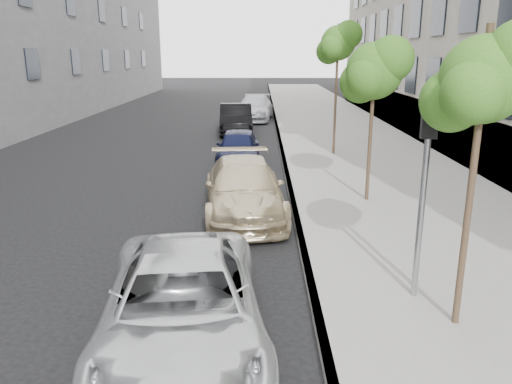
{
  "coord_description": "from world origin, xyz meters",
  "views": [
    {
      "loc": [
        0.28,
        -5.19,
        4.03
      ],
      "look_at": [
        0.19,
        3.84,
        1.5
      ],
      "focal_mm": 35.0,
      "sensor_mm": 36.0,
      "label": 1
    }
  ],
  "objects_px": {
    "tree_near": "(486,80)",
    "sedan_rear": "(255,108)",
    "minivan": "(182,306)",
    "suv": "(244,188)",
    "sedan_black": "(236,119)",
    "tree_far": "(339,43)",
    "sedan_blue": "(238,147)",
    "tree_mid": "(375,71)",
    "signal_pole": "(424,180)"
  },
  "relations": [
    {
      "from": "tree_near",
      "to": "sedan_blue",
      "type": "relative_size",
      "value": 1.14
    },
    {
      "from": "minivan",
      "to": "suv",
      "type": "xyz_separation_m",
      "value": [
        0.65,
        6.08,
        0.03
      ]
    },
    {
      "from": "signal_pole",
      "to": "suv",
      "type": "xyz_separation_m",
      "value": [
        -2.98,
        4.71,
        -1.43
      ]
    },
    {
      "from": "tree_near",
      "to": "tree_far",
      "type": "bearing_deg",
      "value": 90.0
    },
    {
      "from": "sedan_blue",
      "to": "tree_mid",
      "type": "bearing_deg",
      "value": -52.87
    },
    {
      "from": "sedan_blue",
      "to": "suv",
      "type": "bearing_deg",
      "value": -85.63
    },
    {
      "from": "tree_far",
      "to": "sedan_rear",
      "type": "relative_size",
      "value": 1.0
    },
    {
      "from": "tree_far",
      "to": "minivan",
      "type": "height_order",
      "value": "tree_far"
    },
    {
      "from": "tree_far",
      "to": "sedan_blue",
      "type": "bearing_deg",
      "value": -159.43
    },
    {
      "from": "tree_near",
      "to": "tree_mid",
      "type": "height_order",
      "value": "tree_mid"
    },
    {
      "from": "tree_far",
      "to": "sedan_blue",
      "type": "xyz_separation_m",
      "value": [
        -3.78,
        -1.42,
        -3.73
      ]
    },
    {
      "from": "tree_far",
      "to": "sedan_rear",
      "type": "height_order",
      "value": "tree_far"
    },
    {
      "from": "signal_pole",
      "to": "sedan_black",
      "type": "height_order",
      "value": "signal_pole"
    },
    {
      "from": "tree_mid",
      "to": "tree_far",
      "type": "relative_size",
      "value": 0.85
    },
    {
      "from": "tree_far",
      "to": "suv",
      "type": "bearing_deg",
      "value": -114.42
    },
    {
      "from": "sedan_black",
      "to": "tree_near",
      "type": "bearing_deg",
      "value": -80.67
    },
    {
      "from": "sedan_blue",
      "to": "sedan_rear",
      "type": "xyz_separation_m",
      "value": [
        0.45,
        12.73,
        0.09
      ]
    },
    {
      "from": "tree_far",
      "to": "sedan_black",
      "type": "relative_size",
      "value": 1.11
    },
    {
      "from": "tree_far",
      "to": "minivan",
      "type": "bearing_deg",
      "value": -106.57
    },
    {
      "from": "tree_far",
      "to": "sedan_black",
      "type": "height_order",
      "value": "tree_far"
    },
    {
      "from": "tree_near",
      "to": "sedan_black",
      "type": "height_order",
      "value": "tree_near"
    },
    {
      "from": "minivan",
      "to": "sedan_blue",
      "type": "xyz_separation_m",
      "value": [
        0.24,
        12.09,
        -0.01
      ]
    },
    {
      "from": "tree_far",
      "to": "signal_pole",
      "type": "bearing_deg",
      "value": -91.85
    },
    {
      "from": "signal_pole",
      "to": "suv",
      "type": "distance_m",
      "value": 5.75
    },
    {
      "from": "sedan_black",
      "to": "sedan_rear",
      "type": "relative_size",
      "value": 0.9
    },
    {
      "from": "sedan_black",
      "to": "sedan_rear",
      "type": "xyz_separation_m",
      "value": [
        0.89,
        5.41,
        -0.01
      ]
    },
    {
      "from": "tree_near",
      "to": "tree_far",
      "type": "height_order",
      "value": "tree_far"
    },
    {
      "from": "minivan",
      "to": "sedan_black",
      "type": "relative_size",
      "value": 1.05
    },
    {
      "from": "signal_pole",
      "to": "tree_mid",
      "type": "bearing_deg",
      "value": 95.29
    },
    {
      "from": "suv",
      "to": "sedan_black",
      "type": "distance_m",
      "value": 13.35
    },
    {
      "from": "tree_mid",
      "to": "sedan_rear",
      "type": "bearing_deg",
      "value": 100.58
    },
    {
      "from": "tree_near",
      "to": "sedan_rear",
      "type": "height_order",
      "value": "tree_near"
    },
    {
      "from": "signal_pole",
      "to": "suv",
      "type": "bearing_deg",
      "value": 131.6
    },
    {
      "from": "tree_near",
      "to": "signal_pole",
      "type": "distance_m",
      "value": 1.83
    },
    {
      "from": "sedan_rear",
      "to": "suv",
      "type": "bearing_deg",
      "value": -84.63
    },
    {
      "from": "sedan_blue",
      "to": "tree_far",
      "type": "bearing_deg",
      "value": 21.08
    },
    {
      "from": "tree_mid",
      "to": "suv",
      "type": "xyz_separation_m",
      "value": [
        -3.37,
        -0.93,
        -2.89
      ]
    },
    {
      "from": "tree_near",
      "to": "sedan_blue",
      "type": "height_order",
      "value": "tree_near"
    },
    {
      "from": "sedan_rear",
      "to": "tree_far",
      "type": "bearing_deg",
      "value": -68.11
    },
    {
      "from": "tree_far",
      "to": "sedan_blue",
      "type": "relative_size",
      "value": 1.33
    },
    {
      "from": "tree_far",
      "to": "tree_mid",
      "type": "bearing_deg",
      "value": -90.0
    },
    {
      "from": "tree_far",
      "to": "sedan_black",
      "type": "distance_m",
      "value": 8.11
    },
    {
      "from": "tree_near",
      "to": "suv",
      "type": "xyz_separation_m",
      "value": [
        -3.37,
        5.57,
        -2.99
      ]
    },
    {
      "from": "tree_near",
      "to": "sedan_rear",
      "type": "distance_m",
      "value": 24.72
    },
    {
      "from": "minivan",
      "to": "sedan_black",
      "type": "xyz_separation_m",
      "value": [
        -0.2,
        19.41,
        0.09
      ]
    },
    {
      "from": "tree_near",
      "to": "tree_mid",
      "type": "bearing_deg",
      "value": 90.0
    },
    {
      "from": "tree_near",
      "to": "suv",
      "type": "relative_size",
      "value": 0.9
    },
    {
      "from": "tree_mid",
      "to": "sedan_rear",
      "type": "distance_m",
      "value": 18.34
    },
    {
      "from": "suv",
      "to": "sedan_blue",
      "type": "bearing_deg",
      "value": 88.83
    },
    {
      "from": "tree_far",
      "to": "sedan_black",
      "type": "bearing_deg",
      "value": 125.58
    }
  ]
}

